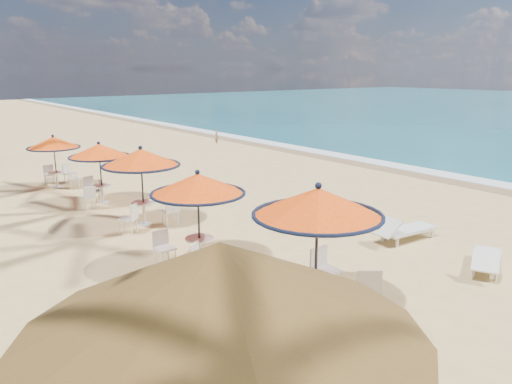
% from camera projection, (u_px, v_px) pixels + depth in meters
% --- Properties ---
extents(ground, '(160.00, 160.00, 0.00)m').
position_uv_depth(ground, '(446.00, 259.00, 12.62)').
color(ground, tan).
rests_on(ground, ground).
extents(foam_strip, '(1.20, 140.00, 0.04)m').
position_uv_depth(foam_strip, '(373.00, 162.00, 25.82)').
color(foam_strip, white).
rests_on(foam_strip, ground).
extents(wetsand_band, '(1.40, 140.00, 0.02)m').
position_uv_depth(wetsand_band, '(361.00, 164.00, 25.29)').
color(wetsand_band, olive).
rests_on(wetsand_band, ground).
extents(station_0, '(2.52, 2.52, 2.63)m').
position_uv_depth(station_0, '(318.00, 218.00, 9.49)').
color(station_0, black).
rests_on(station_0, ground).
extents(station_1, '(2.28, 2.28, 2.38)m').
position_uv_depth(station_1, '(195.00, 193.00, 11.80)').
color(station_1, black).
rests_on(station_1, ground).
extents(station_2, '(2.36, 2.36, 2.46)m').
position_uv_depth(station_2, '(142.00, 165.00, 14.93)').
color(station_2, black).
rests_on(station_2, ground).
extents(station_3, '(2.13, 2.23, 2.22)m').
position_uv_depth(station_3, '(98.00, 158.00, 17.55)').
color(station_3, black).
rests_on(station_3, ground).
extents(station_4, '(2.07, 2.13, 2.15)m').
position_uv_depth(station_4, '(55.00, 149.00, 19.96)').
color(station_4, black).
rests_on(station_4, ground).
extents(lounger_near, '(1.92, 1.32, 0.66)m').
position_uv_depth(lounger_near, '(486.00, 259.00, 11.80)').
color(lounger_near, white).
rests_on(lounger_near, ground).
extents(lounger_mid, '(2.10, 0.80, 0.74)m').
position_uv_depth(lounger_mid, '(403.00, 229.00, 13.88)').
color(lounger_mid, white).
rests_on(lounger_mid, ground).
extents(lounger_far, '(2.13, 1.67, 0.75)m').
position_uv_depth(lounger_far, '(343.00, 209.00, 15.82)').
color(lounger_far, white).
rests_on(lounger_far, ground).
extents(palapa, '(4.07, 4.07, 3.11)m').
position_uv_depth(palapa, '(221.00, 292.00, 4.76)').
color(palapa, brown).
rests_on(palapa, ground).
extents(person, '(0.29, 0.37, 0.91)m').
position_uv_depth(person, '(217.00, 136.00, 32.12)').
color(person, '#8F6648').
rests_on(person, ground).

